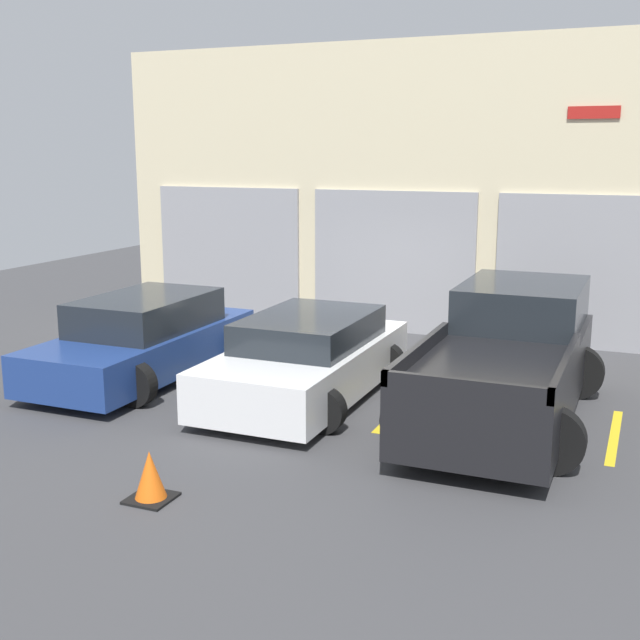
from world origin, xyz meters
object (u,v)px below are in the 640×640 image
at_px(sedan_white, 308,359).
at_px(traffic_cone, 150,477).
at_px(sedan_side, 145,339).
at_px(pickup_truck, 508,360).

bearing_deg(sedan_white, traffic_cone, -91.38).
height_order(sedan_side, traffic_cone, sedan_side).
xyz_separation_m(pickup_truck, traffic_cone, (-3.02, -4.25, -0.56)).
distance_m(sedan_side, traffic_cone, 4.91).
distance_m(sedan_white, traffic_cone, 4.01).
bearing_deg(pickup_truck, sedan_white, -174.90).
distance_m(pickup_truck, sedan_white, 2.94).
bearing_deg(sedan_side, sedan_white, -0.12).
bearing_deg(traffic_cone, pickup_truck, 54.62).
relative_size(sedan_white, traffic_cone, 7.80).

